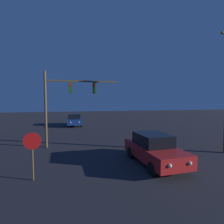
{
  "coord_description": "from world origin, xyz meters",
  "views": [
    {
      "loc": [
        -2.63,
        1.8,
        3.64
      ],
      "look_at": [
        0.0,
        13.37,
        2.84
      ],
      "focal_mm": 28.0,
      "sensor_mm": 36.0,
      "label": 1
    }
  ],
  "objects_px": {
    "car_far": "(74,120)",
    "traffic_signal_mast": "(66,96)",
    "car_near": "(154,149)",
    "stop_sign": "(32,147)"
  },
  "relations": [
    {
      "from": "stop_sign",
      "to": "car_near",
      "type": "bearing_deg",
      "value": 6.73
    },
    {
      "from": "traffic_signal_mast",
      "to": "stop_sign",
      "type": "distance_m",
      "value": 6.43
    },
    {
      "from": "traffic_signal_mast",
      "to": "car_near",
      "type": "bearing_deg",
      "value": -45.37
    },
    {
      "from": "car_far",
      "to": "traffic_signal_mast",
      "type": "bearing_deg",
      "value": 85.78
    },
    {
      "from": "car_far",
      "to": "traffic_signal_mast",
      "type": "distance_m",
      "value": 11.8
    },
    {
      "from": "car_far",
      "to": "stop_sign",
      "type": "xyz_separation_m",
      "value": [
        -2.02,
        -17.18,
        0.68
      ]
    },
    {
      "from": "car_near",
      "to": "car_far",
      "type": "relative_size",
      "value": 1.02
    },
    {
      "from": "car_far",
      "to": "stop_sign",
      "type": "relative_size",
      "value": 2.07
    },
    {
      "from": "stop_sign",
      "to": "traffic_signal_mast",
      "type": "bearing_deg",
      "value": 77.23
    },
    {
      "from": "car_near",
      "to": "stop_sign",
      "type": "distance_m",
      "value": 6.4
    }
  ]
}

